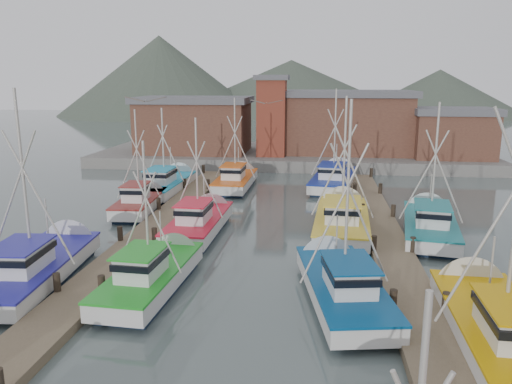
# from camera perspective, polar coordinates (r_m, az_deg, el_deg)

# --- Properties ---
(ground) EXTENTS (260.00, 260.00, 0.00)m
(ground) POSITION_cam_1_polar(r_m,az_deg,el_deg) (22.85, -0.80, -11.13)
(ground) COLOR #465452
(ground) RESTS_ON ground
(dock_left) EXTENTS (2.30, 46.00, 1.50)m
(dock_left) POSITION_cam_1_polar(r_m,az_deg,el_deg) (28.12, -14.03, -6.41)
(dock_left) COLOR brown
(dock_left) RESTS_ON ground
(dock_right) EXTENTS (2.30, 46.00, 1.50)m
(dock_right) POSITION_cam_1_polar(r_m,az_deg,el_deg) (26.67, 15.63, -7.56)
(dock_right) COLOR brown
(dock_right) RESTS_ON ground
(quay) EXTENTS (44.00, 16.00, 1.20)m
(quay) POSITION_cam_1_polar(r_m,az_deg,el_deg) (58.42, 4.08, 4.15)
(quay) COLOR slate
(quay) RESTS_ON ground
(shed_left) EXTENTS (12.72, 8.48, 6.20)m
(shed_left) POSITION_cam_1_polar(r_m,az_deg,el_deg) (57.61, -7.06, 7.71)
(shed_left) COLOR brown
(shed_left) RESTS_ON quay
(shed_center) EXTENTS (14.84, 9.54, 6.90)m
(shed_center) POSITION_cam_1_polar(r_m,az_deg,el_deg) (57.98, 10.13, 7.99)
(shed_center) COLOR brown
(shed_center) RESTS_ON quay
(shed_right) EXTENTS (8.48, 6.36, 5.20)m
(shed_right) POSITION_cam_1_polar(r_m,az_deg,el_deg) (56.77, 21.48, 6.36)
(shed_right) COLOR brown
(shed_right) RESTS_ON quay
(lookout_tower) EXTENTS (3.60, 3.60, 8.50)m
(lookout_tower) POSITION_cam_1_polar(r_m,az_deg,el_deg) (54.05, 1.80, 8.77)
(lookout_tower) COLOR maroon
(lookout_tower) RESTS_ON quay
(distant_hills) EXTENTS (175.00, 140.00, 42.00)m
(distant_hills) POSITION_cam_1_polar(r_m,az_deg,el_deg) (144.44, 0.72, 9.01)
(distant_hills) COLOR #454F42
(distant_hills) RESTS_ON ground
(boat_4) EXTENTS (3.03, 8.35, 7.41)m
(boat_4) POSITION_cam_1_polar(r_m,az_deg,el_deg) (23.29, -11.47, -9.12)
(boat_4) COLOR #0F1D34
(boat_4) RESTS_ON ground
(boat_5) EXTENTS (4.22, 9.28, 9.28)m
(boat_5) POSITION_cam_1_polar(r_m,az_deg,el_deg) (22.06, 9.58, -10.28)
(boat_5) COLOR #0F1D34
(boat_5) RESTS_ON ground
(boat_6) EXTENTS (4.02, 9.80, 9.76)m
(boat_6) POSITION_cam_1_polar(r_m,az_deg,el_deg) (25.88, -23.40, -7.67)
(boat_6) COLOR #0F1D34
(boat_6) RESTS_ON ground
(boat_7) EXTENTS (4.60, 9.82, 11.48)m
(boat_7) POSITION_cam_1_polar(r_m,az_deg,el_deg) (20.32, 25.70, -13.47)
(boat_7) COLOR #0F1D34
(boat_7) RESTS_ON ground
(boat_8) EXTENTS (3.17, 8.64, 7.80)m
(boat_8) POSITION_cam_1_polar(r_m,az_deg,el_deg) (31.11, -6.31, -3.35)
(boat_8) COLOR #0F1D34
(boat_8) RESTS_ON ground
(boat_9) EXTENTS (3.80, 10.25, 9.26)m
(boat_9) POSITION_cam_1_polar(r_m,az_deg,el_deg) (31.95, 9.80, -3.02)
(boat_9) COLOR #0F1D34
(boat_9) RESTS_ON ground
(boat_10) EXTENTS (3.18, 7.76, 7.84)m
(boat_10) POSITION_cam_1_polar(r_m,az_deg,el_deg) (36.76, -12.92, -1.09)
(boat_10) COLOR #0F1D34
(boat_10) RESTS_ON ground
(boat_11) EXTENTS (4.27, 9.58, 8.83)m
(boat_11) POSITION_cam_1_polar(r_m,az_deg,el_deg) (32.21, 19.19, -3.42)
(boat_11) COLOR #0F1D34
(boat_11) RESTS_ON ground
(boat_12) EXTENTS (3.44, 8.84, 8.53)m
(boat_12) POSITION_cam_1_polar(r_m,az_deg,el_deg) (43.77, -2.23, 1.41)
(boat_12) COLOR #0F1D34
(boat_12) RESTS_ON ground
(boat_13) EXTENTS (4.63, 10.61, 9.48)m
(boat_13) POSITION_cam_1_polar(r_m,az_deg,el_deg) (44.84, 8.95, 1.54)
(boat_13) COLOR #0F1D34
(boat_13) RESTS_ON ground
(boat_14) EXTENTS (3.39, 9.67, 7.91)m
(boat_14) POSITION_cam_1_polar(r_m,az_deg,el_deg) (42.77, -10.08, 0.95)
(boat_14) COLOR #0F1D34
(boat_14) RESTS_ON ground
(gull_near) EXTENTS (1.55, 0.62, 0.24)m
(gull_near) POSITION_cam_1_polar(r_m,az_deg,el_deg) (18.33, -12.51, 10.24)
(gull_near) COLOR gray
(gull_near) RESTS_ON ground
(gull_far) EXTENTS (1.55, 0.66, 0.24)m
(gull_far) POSITION_cam_1_polar(r_m,az_deg,el_deg) (23.46, 1.21, 10.21)
(gull_far) COLOR gray
(gull_far) RESTS_ON ground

